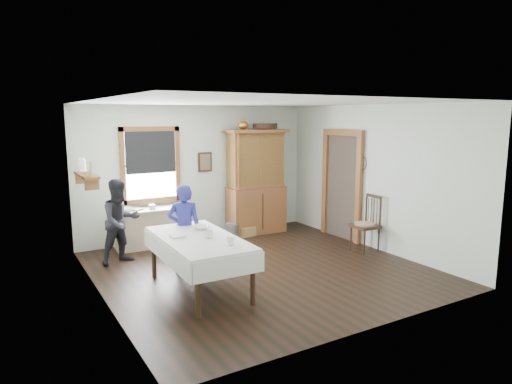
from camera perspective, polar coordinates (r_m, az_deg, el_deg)
room at (r=7.29m, az=0.52°, el=0.48°), size 5.01×5.01×2.70m
window at (r=9.09m, az=-13.03°, el=3.78°), size 1.18×0.07×1.48m
doorway at (r=9.44m, az=10.69°, el=1.24°), size 0.09×1.14×2.22m
wall_shelf at (r=7.88m, az=-20.50°, el=2.19°), size 0.24×1.00×0.44m
framed_picture at (r=9.50m, az=-6.38°, el=3.76°), size 0.30×0.04×0.40m
rug_beater at (r=8.97m, az=13.09°, el=4.32°), size 0.01×0.27×0.27m
work_counter at (r=8.99m, az=-13.18°, el=-4.40°), size 1.33×0.58×0.75m
china_hutch at (r=9.73m, az=0.01°, el=1.31°), size 1.33×0.69×2.21m
dining_table at (r=6.69m, az=-7.11°, el=-8.87°), size 1.08×1.99×0.79m
spindle_chair at (r=8.70m, az=13.49°, el=-3.83°), size 0.51×0.51×1.05m
pail at (r=9.44m, az=-3.01°, el=-4.90°), size 0.35×0.35×0.29m
wicker_basket at (r=9.60m, az=-1.16°, el=-4.94°), size 0.35×0.27×0.19m
woman_blue at (r=7.35m, az=-8.95°, el=-4.99°), size 0.58×0.49×1.33m
figure_dark at (r=8.09m, az=-16.55°, el=-3.91°), size 0.75×0.65×1.34m
table_cup_a at (r=6.50m, az=-5.91°, el=-5.30°), size 0.15×0.15×0.10m
table_cup_b at (r=6.14m, az=-3.21°, el=-6.15°), size 0.14×0.14×0.10m
table_bowl at (r=7.00m, az=-6.83°, el=-4.43°), size 0.28×0.28×0.06m
counter_book at (r=8.81m, az=-15.35°, el=-2.20°), size 0.27×0.29×0.02m
counter_bowl at (r=8.77m, az=-15.77°, el=-2.12°), size 0.26×0.26×0.07m
shelf_bowl at (r=7.89m, az=-20.53°, el=2.38°), size 0.22×0.22×0.05m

